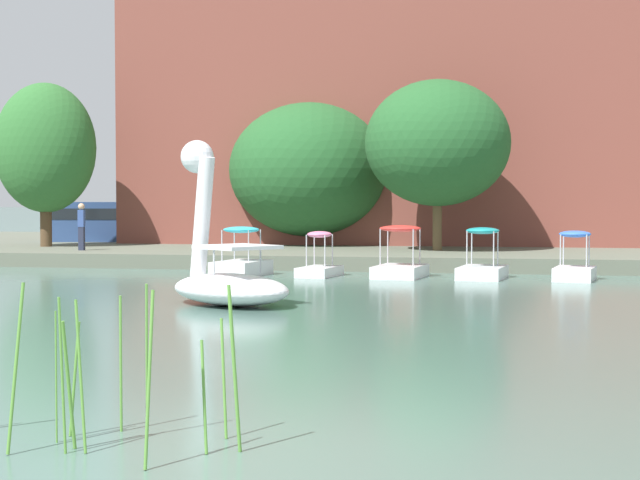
{
  "coord_description": "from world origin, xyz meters",
  "views": [
    {
      "loc": [
        2.55,
        -9.15,
        2.37
      ],
      "look_at": [
        -2.52,
        16.19,
        1.31
      ],
      "focal_mm": 57.52,
      "sensor_mm": 36.0,
      "label": 1
    }
  ],
  "objects_px": {
    "pedal_boat_red": "(400,262)",
    "pedal_boat_blue": "(575,266)",
    "person_on_path": "(81,225)",
    "swan_boat": "(225,270)",
    "pedal_boat_teal": "(482,265)",
    "pedal_boat_pink": "(319,264)",
    "parked_van": "(105,220)",
    "tree_sapling_by_fence": "(438,143)",
    "tree_broadleaf_left": "(45,148)",
    "pedal_boat_cyan": "(241,261)",
    "tree_willow_overhanging": "(310,170)"
  },
  "relations": [
    {
      "from": "tree_broadleaf_left",
      "to": "pedal_boat_cyan",
      "type": "bearing_deg",
      "value": -34.68
    },
    {
      "from": "pedal_boat_cyan",
      "to": "tree_willow_overhanging",
      "type": "bearing_deg",
      "value": 89.92
    },
    {
      "from": "pedal_boat_pink",
      "to": "tree_broadleaf_left",
      "type": "bearing_deg",
      "value": 151.49
    },
    {
      "from": "pedal_boat_pink",
      "to": "pedal_boat_cyan",
      "type": "xyz_separation_m",
      "value": [
        -2.41,
        -0.14,
        0.06
      ]
    },
    {
      "from": "pedal_boat_red",
      "to": "tree_broadleaf_left",
      "type": "relative_size",
      "value": 0.37
    },
    {
      "from": "pedal_boat_red",
      "to": "swan_boat",
      "type": "bearing_deg",
      "value": -108.82
    },
    {
      "from": "pedal_boat_blue",
      "to": "pedal_boat_teal",
      "type": "bearing_deg",
      "value": 176.37
    },
    {
      "from": "pedal_boat_teal",
      "to": "pedal_boat_pink",
      "type": "distance_m",
      "value": 4.86
    },
    {
      "from": "pedal_boat_red",
      "to": "person_on_path",
      "type": "bearing_deg",
      "value": 161.19
    },
    {
      "from": "pedal_boat_teal",
      "to": "pedal_boat_cyan",
      "type": "bearing_deg",
      "value": -178.01
    },
    {
      "from": "pedal_boat_pink",
      "to": "parked_van",
      "type": "relative_size",
      "value": 0.4
    },
    {
      "from": "pedal_boat_teal",
      "to": "tree_broadleaf_left",
      "type": "height_order",
      "value": "tree_broadleaf_left"
    },
    {
      "from": "pedal_boat_blue",
      "to": "pedal_boat_red",
      "type": "bearing_deg",
      "value": 178.33
    },
    {
      "from": "pedal_boat_blue",
      "to": "pedal_boat_cyan",
      "type": "height_order",
      "value": "pedal_boat_cyan"
    },
    {
      "from": "pedal_boat_pink",
      "to": "tree_broadleaf_left",
      "type": "xyz_separation_m",
      "value": [
        -12.16,
        6.61,
        3.92
      ]
    },
    {
      "from": "person_on_path",
      "to": "parked_van",
      "type": "bearing_deg",
      "value": 107.1
    },
    {
      "from": "parked_van",
      "to": "tree_sapling_by_fence",
      "type": "bearing_deg",
      "value": -18.78
    },
    {
      "from": "pedal_boat_pink",
      "to": "swan_boat",
      "type": "bearing_deg",
      "value": -93.1
    },
    {
      "from": "swan_boat",
      "to": "pedal_boat_cyan",
      "type": "relative_size",
      "value": 1.68
    },
    {
      "from": "pedal_boat_teal",
      "to": "tree_broadleaf_left",
      "type": "distance_m",
      "value": 18.64
    },
    {
      "from": "pedal_boat_blue",
      "to": "tree_sapling_by_fence",
      "type": "distance_m",
      "value": 8.89
    },
    {
      "from": "swan_boat",
      "to": "pedal_boat_cyan",
      "type": "distance_m",
      "value": 8.49
    },
    {
      "from": "pedal_boat_teal",
      "to": "pedal_boat_pink",
      "type": "relative_size",
      "value": 1.17
    },
    {
      "from": "pedal_boat_red",
      "to": "pedal_boat_blue",
      "type": "bearing_deg",
      "value": -1.67
    },
    {
      "from": "pedal_boat_pink",
      "to": "tree_willow_overhanging",
      "type": "bearing_deg",
      "value": 103.38
    },
    {
      "from": "pedal_boat_pink",
      "to": "pedal_boat_teal",
      "type": "bearing_deg",
      "value": 1.3
    },
    {
      "from": "tree_willow_overhanging",
      "to": "tree_sapling_by_fence",
      "type": "relative_size",
      "value": 1.27
    },
    {
      "from": "pedal_boat_cyan",
      "to": "person_on_path",
      "type": "xyz_separation_m",
      "value": [
        -7.18,
        4.33,
        0.96
      ]
    },
    {
      "from": "pedal_boat_teal",
      "to": "tree_sapling_by_fence",
      "type": "relative_size",
      "value": 0.33
    },
    {
      "from": "swan_boat",
      "to": "tree_sapling_by_fence",
      "type": "distance_m",
      "value": 15.72
    },
    {
      "from": "pedal_boat_cyan",
      "to": "tree_willow_overhanging",
      "type": "height_order",
      "value": "tree_willow_overhanging"
    },
    {
      "from": "tree_broadleaf_left",
      "to": "person_on_path",
      "type": "bearing_deg",
      "value": -43.24
    },
    {
      "from": "swan_boat",
      "to": "tree_willow_overhanging",
      "type": "distance_m",
      "value": 18.74
    },
    {
      "from": "pedal_boat_blue",
      "to": "pedal_boat_pink",
      "type": "relative_size",
      "value": 0.98
    },
    {
      "from": "pedal_boat_cyan",
      "to": "tree_broadleaf_left",
      "type": "bearing_deg",
      "value": 145.32
    },
    {
      "from": "tree_sapling_by_fence",
      "to": "person_on_path",
      "type": "distance_m",
      "value": 13.13
    },
    {
      "from": "pedal_boat_cyan",
      "to": "parked_van",
      "type": "height_order",
      "value": "parked_van"
    },
    {
      "from": "swan_boat",
      "to": "pedal_boat_pink",
      "type": "distance_m",
      "value": 8.42
    },
    {
      "from": "pedal_boat_pink",
      "to": "pedal_boat_cyan",
      "type": "height_order",
      "value": "pedal_boat_cyan"
    },
    {
      "from": "swan_boat",
      "to": "pedal_boat_teal",
      "type": "bearing_deg",
      "value": 57.99
    },
    {
      "from": "tree_broadleaf_left",
      "to": "tree_willow_overhanging",
      "type": "xyz_separation_m",
      "value": [
        9.77,
        3.44,
        -0.79
      ]
    },
    {
      "from": "pedal_boat_blue",
      "to": "swan_boat",
      "type": "bearing_deg",
      "value": -133.62
    },
    {
      "from": "pedal_boat_cyan",
      "to": "tree_broadleaf_left",
      "type": "xyz_separation_m",
      "value": [
        -9.76,
        6.75,
        3.86
      ]
    },
    {
      "from": "tree_willow_overhanging",
      "to": "parked_van",
      "type": "distance_m",
      "value": 9.82
    },
    {
      "from": "swan_boat",
      "to": "person_on_path",
      "type": "bearing_deg",
      "value": 125.98
    },
    {
      "from": "pedal_boat_red",
      "to": "pedal_boat_cyan",
      "type": "xyz_separation_m",
      "value": [
        -4.84,
        -0.23,
        -0.03
      ]
    },
    {
      "from": "pedal_boat_red",
      "to": "tree_broadleaf_left",
      "type": "height_order",
      "value": "tree_broadleaf_left"
    },
    {
      "from": "tree_broadleaf_left",
      "to": "pedal_boat_pink",
      "type": "bearing_deg",
      "value": -28.51
    },
    {
      "from": "tree_willow_overhanging",
      "to": "parked_van",
      "type": "xyz_separation_m",
      "value": [
        -9.47,
        1.53,
        -2.09
      ]
    },
    {
      "from": "tree_willow_overhanging",
      "to": "tree_sapling_by_fence",
      "type": "height_order",
      "value": "tree_sapling_by_fence"
    }
  ]
}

